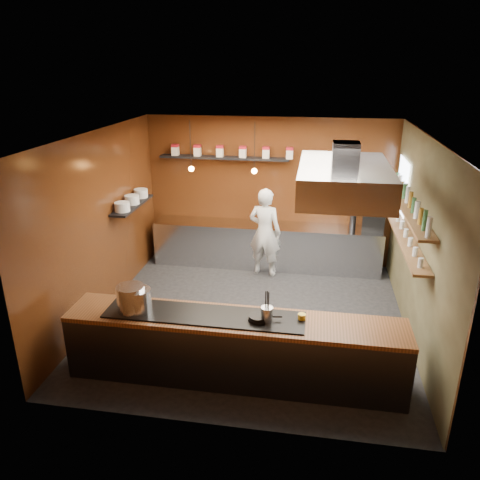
% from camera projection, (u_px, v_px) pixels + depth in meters
% --- Properties ---
extents(floor, '(5.00, 5.00, 0.00)m').
position_uv_depth(floor, '(251.00, 318.00, 7.78)').
color(floor, black).
rests_on(floor, ground).
extents(back_wall, '(5.00, 0.00, 5.00)m').
position_uv_depth(back_wall, '(269.00, 192.00, 9.55)').
color(back_wall, '#361509').
rests_on(back_wall, ground).
extents(left_wall, '(0.00, 5.00, 5.00)m').
position_uv_depth(left_wall, '(100.00, 225.00, 7.62)').
color(left_wall, '#361509').
rests_on(left_wall, ground).
extents(right_wall, '(0.00, 5.00, 5.00)m').
position_uv_depth(right_wall, '(420.00, 243.00, 6.87)').
color(right_wall, '#423E25').
rests_on(right_wall, ground).
extents(ceiling, '(5.00, 5.00, 0.00)m').
position_uv_depth(ceiling, '(253.00, 135.00, 6.71)').
color(ceiling, silver).
rests_on(ceiling, back_wall).
extents(window_pane, '(0.00, 1.00, 1.00)m').
position_uv_depth(window_pane, '(402.00, 187.00, 8.30)').
color(window_pane, white).
rests_on(window_pane, right_wall).
extents(prep_counter, '(4.60, 0.65, 0.90)m').
position_uv_depth(prep_counter, '(266.00, 245.00, 9.62)').
color(prep_counter, silver).
rests_on(prep_counter, floor).
extents(pass_counter, '(4.40, 0.72, 0.94)m').
position_uv_depth(pass_counter, '(234.00, 348.00, 6.14)').
color(pass_counter, '#38383D').
rests_on(pass_counter, floor).
extents(tin_shelf, '(2.60, 0.26, 0.04)m').
position_uv_depth(tin_shelf, '(224.00, 158.00, 9.31)').
color(tin_shelf, black).
rests_on(tin_shelf, back_wall).
extents(plate_shelf, '(0.30, 1.40, 0.04)m').
position_uv_depth(plate_shelf, '(132.00, 205.00, 8.50)').
color(plate_shelf, black).
rests_on(plate_shelf, left_wall).
extents(bottle_shelf_upper, '(0.26, 2.80, 0.04)m').
position_uv_depth(bottle_shelf_upper, '(409.00, 209.00, 7.02)').
color(bottle_shelf_upper, brown).
rests_on(bottle_shelf_upper, right_wall).
extents(bottle_shelf_lower, '(0.26, 2.80, 0.04)m').
position_uv_depth(bottle_shelf_lower, '(405.00, 238.00, 7.19)').
color(bottle_shelf_lower, brown).
rests_on(bottle_shelf_lower, right_wall).
extents(extractor_hood, '(1.20, 2.00, 0.72)m').
position_uv_depth(extractor_hood, '(344.00, 179.00, 6.32)').
color(extractor_hood, '#38383D').
rests_on(extractor_hood, ceiling).
extents(pendant_left, '(0.10, 0.10, 0.95)m').
position_uv_depth(pendant_left, '(191.00, 166.00, 8.79)').
color(pendant_left, black).
rests_on(pendant_left, ceiling).
extents(pendant_right, '(0.10, 0.10, 0.95)m').
position_uv_depth(pendant_right, '(254.00, 168.00, 8.61)').
color(pendant_right, black).
rests_on(pendant_right, ceiling).
extents(storage_tins, '(2.43, 0.13, 0.22)m').
position_uv_depth(storage_tins, '(231.00, 151.00, 9.24)').
color(storage_tins, beige).
rests_on(storage_tins, tin_shelf).
extents(plate_stacks, '(0.26, 1.16, 0.16)m').
position_uv_depth(plate_stacks, '(132.00, 200.00, 8.47)').
color(plate_stacks, silver).
rests_on(plate_stacks, plate_shelf).
extents(bottles, '(0.06, 2.66, 0.24)m').
position_uv_depth(bottles, '(410.00, 200.00, 6.97)').
color(bottles, silver).
rests_on(bottles, bottle_shelf_upper).
extents(wine_glasses, '(0.07, 2.37, 0.13)m').
position_uv_depth(wine_glasses, '(406.00, 233.00, 7.16)').
color(wine_glasses, silver).
rests_on(wine_glasses, bottle_shelf_lower).
extents(stockpot_large, '(0.41, 0.41, 0.36)m').
position_uv_depth(stockpot_large, '(131.00, 299.00, 6.05)').
color(stockpot_large, '#BABDC2').
rests_on(stockpot_large, pass_counter).
extents(stockpot_small, '(0.42, 0.42, 0.31)m').
position_uv_depth(stockpot_small, '(139.00, 300.00, 6.06)').
color(stockpot_small, silver).
rests_on(stockpot_small, pass_counter).
extents(utensil_crock, '(0.15, 0.15, 0.20)m').
position_uv_depth(utensil_crock, '(267.00, 314.00, 5.83)').
color(utensil_crock, silver).
rests_on(utensil_crock, pass_counter).
extents(frying_pan, '(0.43, 0.26, 0.07)m').
position_uv_depth(frying_pan, '(259.00, 318.00, 5.88)').
color(frying_pan, black).
rests_on(frying_pan, pass_counter).
extents(butter_jar, '(0.13, 0.13, 0.09)m').
position_uv_depth(butter_jar, '(302.00, 317.00, 5.91)').
color(butter_jar, yellow).
rests_on(butter_jar, pass_counter).
extents(espresso_machine, '(0.47, 0.46, 0.42)m').
position_uv_depth(espresso_machine, '(374.00, 220.00, 9.12)').
color(espresso_machine, black).
rests_on(espresso_machine, prep_counter).
extents(chef, '(0.72, 0.55, 1.76)m').
position_uv_depth(chef, '(265.00, 232.00, 9.11)').
color(chef, silver).
rests_on(chef, floor).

